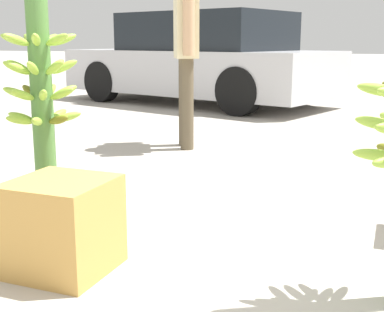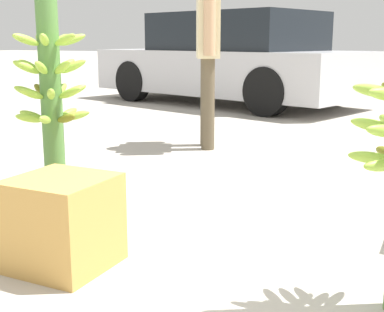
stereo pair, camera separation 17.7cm
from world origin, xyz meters
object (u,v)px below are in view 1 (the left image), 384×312
object	(u,v)px
parked_car	(200,60)
produce_crate	(63,226)
banana_stalk_left	(42,98)
vendor_person	(186,39)

from	to	relation	value
parked_car	produce_crate	xyz separation A→B (m)	(1.71, -6.13, -0.47)
banana_stalk_left	produce_crate	bearing A→B (deg)	-47.30
vendor_person	parked_car	bearing A→B (deg)	171.25
vendor_person	parked_car	size ratio (longest dim) A/B	0.36
banana_stalk_left	vendor_person	world-z (taller)	vendor_person
banana_stalk_left	vendor_person	bearing A→B (deg)	93.59
parked_car	vendor_person	bearing A→B (deg)	-144.07
banana_stalk_left	parked_car	xyz separation A→B (m)	(-1.30, 5.69, -0.02)
banana_stalk_left	produce_crate	distance (m)	0.77
banana_stalk_left	parked_car	distance (m)	5.84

